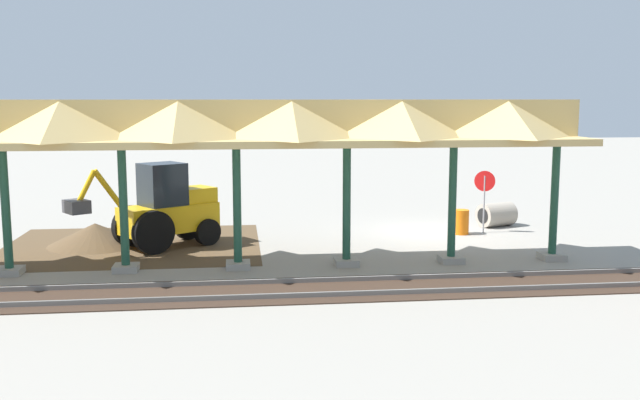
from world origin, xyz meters
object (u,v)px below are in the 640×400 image
at_px(concrete_pipe, 496,215).
at_px(backhoe, 165,209).
at_px(traffic_barrel, 461,222).
at_px(stop_sign, 485,188).

bearing_deg(concrete_pipe, backhoe, 11.18).
bearing_deg(concrete_pipe, traffic_barrel, 36.84).
bearing_deg(backhoe, traffic_barrel, -174.28).
distance_m(backhoe, traffic_barrel, 10.61).
xyz_separation_m(stop_sign, traffic_barrel, (0.92, 0.21, -1.21)).
distance_m(backhoe, concrete_pipe, 12.65).
bearing_deg(concrete_pipe, stop_sign, 51.64).
relative_size(stop_sign, concrete_pipe, 1.44).
height_order(concrete_pipe, traffic_barrel, concrete_pipe).
relative_size(concrete_pipe, traffic_barrel, 1.78).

